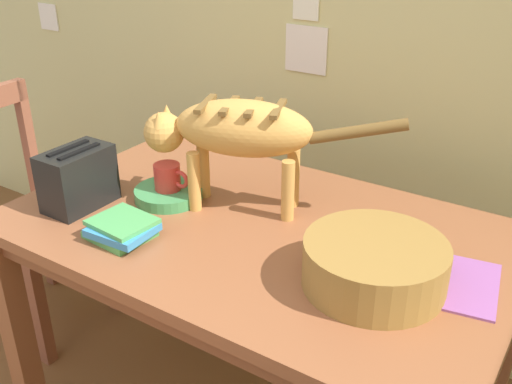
{
  "coord_description": "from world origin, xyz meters",
  "views": [
    {
      "loc": [
        0.66,
        0.22,
        1.54
      ],
      "look_at": [
        -0.1,
        1.37,
        0.86
      ],
      "focal_mm": 41.01,
      "sensor_mm": 36.0,
      "label": 1
    }
  ],
  "objects_px": {
    "coffee_mug": "(168,177)",
    "wooden_chair_far": "(26,218)",
    "cat": "(235,132)",
    "book_stack": "(122,229)",
    "saucer_bowl": "(169,194)",
    "wicker_basket": "(375,264)",
    "magazine": "(432,277)",
    "dining_table": "(256,253)",
    "toaster": "(78,178)"
  },
  "relations": [
    {
      "from": "saucer_bowl",
      "to": "toaster",
      "type": "distance_m",
      "value": 0.26
    },
    {
      "from": "saucer_bowl",
      "to": "magazine",
      "type": "distance_m",
      "value": 0.78
    },
    {
      "from": "toaster",
      "to": "saucer_bowl",
      "type": "bearing_deg",
      "value": 42.35
    },
    {
      "from": "saucer_bowl",
      "to": "toaster",
      "type": "xyz_separation_m",
      "value": [
        -0.18,
        -0.17,
        0.07
      ]
    },
    {
      "from": "toaster",
      "to": "wooden_chair_far",
      "type": "xyz_separation_m",
      "value": [
        -0.58,
        0.19,
        -0.39
      ]
    },
    {
      "from": "wicker_basket",
      "to": "wooden_chair_far",
      "type": "distance_m",
      "value": 1.48
    },
    {
      "from": "cat",
      "to": "book_stack",
      "type": "distance_m",
      "value": 0.4
    },
    {
      "from": "cat",
      "to": "saucer_bowl",
      "type": "distance_m",
      "value": 0.29
    },
    {
      "from": "book_stack",
      "to": "toaster",
      "type": "distance_m",
      "value": 0.25
    },
    {
      "from": "cat",
      "to": "toaster",
      "type": "xyz_separation_m",
      "value": [
        -0.38,
        -0.24,
        -0.14
      ]
    },
    {
      "from": "dining_table",
      "to": "wicker_basket",
      "type": "distance_m",
      "value": 0.41
    },
    {
      "from": "wicker_basket",
      "to": "magazine",
      "type": "bearing_deg",
      "value": 42.94
    },
    {
      "from": "dining_table",
      "to": "saucer_bowl",
      "type": "relative_size",
      "value": 6.83
    },
    {
      "from": "dining_table",
      "to": "book_stack",
      "type": "distance_m",
      "value": 0.37
    },
    {
      "from": "saucer_bowl",
      "to": "toaster",
      "type": "height_order",
      "value": "toaster"
    },
    {
      "from": "cat",
      "to": "wooden_chair_far",
      "type": "distance_m",
      "value": 1.09
    },
    {
      "from": "dining_table",
      "to": "wicker_basket",
      "type": "relative_size",
      "value": 4.18
    },
    {
      "from": "magazine",
      "to": "wooden_chair_far",
      "type": "height_order",
      "value": "wooden_chair_far"
    },
    {
      "from": "book_stack",
      "to": "cat",
      "type": "bearing_deg",
      "value": 64.65
    },
    {
      "from": "cat",
      "to": "wooden_chair_far",
      "type": "xyz_separation_m",
      "value": [
        -0.95,
        -0.05,
        -0.53
      ]
    },
    {
      "from": "cat",
      "to": "book_stack",
      "type": "xyz_separation_m",
      "value": [
        -0.15,
        -0.31,
        -0.2
      ]
    },
    {
      "from": "coffee_mug",
      "to": "wicker_basket",
      "type": "height_order",
      "value": "same"
    },
    {
      "from": "wicker_basket",
      "to": "cat",
      "type": "bearing_deg",
      "value": 162.88
    },
    {
      "from": "coffee_mug",
      "to": "book_stack",
      "type": "bearing_deg",
      "value": -79.82
    },
    {
      "from": "saucer_bowl",
      "to": "magazine",
      "type": "relative_size",
      "value": 0.68
    },
    {
      "from": "coffee_mug",
      "to": "book_stack",
      "type": "height_order",
      "value": "coffee_mug"
    },
    {
      "from": "dining_table",
      "to": "book_stack",
      "type": "height_order",
      "value": "book_stack"
    },
    {
      "from": "coffee_mug",
      "to": "book_stack",
      "type": "xyz_separation_m",
      "value": [
        0.04,
        -0.24,
        -0.05
      ]
    },
    {
      "from": "saucer_bowl",
      "to": "magazine",
      "type": "xyz_separation_m",
      "value": [
        0.78,
        0.02,
        -0.01
      ]
    },
    {
      "from": "wicker_basket",
      "to": "wooden_chair_far",
      "type": "height_order",
      "value": "wooden_chair_far"
    },
    {
      "from": "saucer_bowl",
      "to": "dining_table",
      "type": "bearing_deg",
      "value": 1.72
    },
    {
      "from": "wooden_chair_far",
      "to": "wicker_basket",
      "type": "bearing_deg",
      "value": 82.56
    },
    {
      "from": "saucer_bowl",
      "to": "wicker_basket",
      "type": "height_order",
      "value": "wicker_basket"
    },
    {
      "from": "toaster",
      "to": "wicker_basket",
      "type": "bearing_deg",
      "value": 6.05
    },
    {
      "from": "coffee_mug",
      "to": "wooden_chair_far",
      "type": "relative_size",
      "value": 0.12
    },
    {
      "from": "cat",
      "to": "wooden_chair_far",
      "type": "bearing_deg",
      "value": 72.79
    },
    {
      "from": "saucer_bowl",
      "to": "toaster",
      "type": "bearing_deg",
      "value": -137.65
    },
    {
      "from": "toaster",
      "to": "coffee_mug",
      "type": "bearing_deg",
      "value": 41.78
    },
    {
      "from": "wooden_chair_far",
      "to": "coffee_mug",
      "type": "bearing_deg",
      "value": 84.97
    },
    {
      "from": "book_stack",
      "to": "toaster",
      "type": "relative_size",
      "value": 0.89
    },
    {
      "from": "dining_table",
      "to": "magazine",
      "type": "distance_m",
      "value": 0.49
    },
    {
      "from": "coffee_mug",
      "to": "dining_table",
      "type": "bearing_deg",
      "value": 1.75
    },
    {
      "from": "book_stack",
      "to": "wooden_chair_far",
      "type": "relative_size",
      "value": 0.19
    },
    {
      "from": "cat",
      "to": "coffee_mug",
      "type": "bearing_deg",
      "value": 90.37
    },
    {
      "from": "wooden_chair_far",
      "to": "saucer_bowl",
      "type": "bearing_deg",
      "value": 84.96
    },
    {
      "from": "dining_table",
      "to": "coffee_mug",
      "type": "relative_size",
      "value": 11.68
    },
    {
      "from": "saucer_bowl",
      "to": "book_stack",
      "type": "height_order",
      "value": "book_stack"
    },
    {
      "from": "toaster",
      "to": "wooden_chair_far",
      "type": "bearing_deg",
      "value": 161.99
    },
    {
      "from": "saucer_bowl",
      "to": "coffee_mug",
      "type": "xyz_separation_m",
      "value": [
        0.0,
        0.0,
        0.06
      ]
    },
    {
      "from": "saucer_bowl",
      "to": "wicker_basket",
      "type": "bearing_deg",
      "value": -6.52
    }
  ]
}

